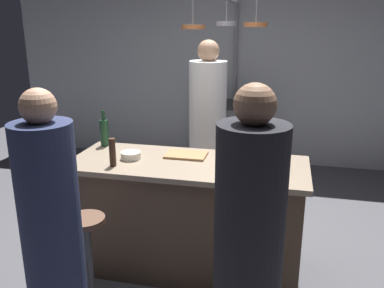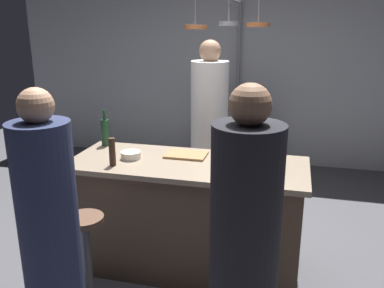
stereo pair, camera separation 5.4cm
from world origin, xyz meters
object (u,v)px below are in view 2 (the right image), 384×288
wine_bottle_amber (266,146)px  chef (209,135)px  guest_right (244,258)px  mixing_bowl_wooden (235,163)px  stove_range (234,136)px  wine_bottle_green (105,132)px  cutting_board (186,155)px  wine_glass_near_left_guest (263,164)px  bar_stool_right (245,281)px  wine_glass_by_chef (231,147)px  mixing_bowl_ceramic (131,155)px  pepper_mill (112,152)px  wine_bottle_white (240,160)px  bar_stool_left (87,257)px  wine_bottle_dark (271,152)px  guest_left (50,236)px

wine_bottle_amber → chef: bearing=123.2°
guest_right → mixing_bowl_wooden: bearing=101.2°
stove_range → wine_bottle_amber: 2.45m
guest_right → wine_bottle_green: bearing=137.0°
stove_range → cutting_board: (-0.05, -2.31, 0.46)m
chef → wine_glass_near_left_guest: 1.47m
stove_range → bar_stool_right: stove_range is taller
wine_glass_by_chef → wine_bottle_amber: bearing=1.0°
stove_range → guest_right: 3.51m
mixing_bowl_ceramic → mixing_bowl_wooden: bearing=-0.4°
pepper_mill → mixing_bowl_wooden: size_ratio=1.23×
wine_bottle_white → wine_glass_near_left_guest: 0.16m
bar_stool_right → mixing_bowl_ceramic: 1.27m
guest_right → wine_glass_near_left_guest: guest_right is taller
wine_bottle_white → bar_stool_right: bearing=-75.2°
stove_range → wine_glass_by_chef: 2.41m
bar_stool_right → cutting_board: cutting_board is taller
chef → wine_bottle_white: 1.42m
chef → wine_glass_near_left_guest: chef is taller
stove_range → wine_glass_near_left_guest: bearing=-77.6°
pepper_mill → wine_glass_by_chef: size_ratio=1.44×
wine_bottle_amber → wine_glass_by_chef: 0.26m
cutting_board → wine_bottle_white: size_ratio=0.98×
stove_range → cutting_board: size_ratio=2.78×
bar_stool_left → pepper_mill: pepper_mill is taller
cutting_board → wine_bottle_white: bearing=-37.7°
wine_bottle_white → pepper_mill: bearing=178.7°
guest_right → wine_glass_by_chef: guest_right is taller
wine_bottle_white → wine_glass_near_left_guest: bearing=6.1°
mixing_bowl_ceramic → wine_glass_near_left_guest: bearing=-10.1°
stove_range → wine_bottle_dark: wine_bottle_dark is taller
wine_glass_near_left_guest → bar_stool_right: bearing=-96.8°
wine_glass_near_left_guest → stove_range: bearing=102.4°
cutting_board → mixing_bowl_wooden: mixing_bowl_wooden is taller
guest_left → wine_glass_by_chef: 1.44m
bar_stool_left → bar_stool_right: 1.08m
bar_stool_right → wine_bottle_white: size_ratio=2.09×
wine_bottle_white → mixing_bowl_ceramic: 0.90m
chef → bar_stool_left: size_ratio=2.58×
chef → guest_right: size_ratio=1.06×
mixing_bowl_ceramic → wine_glass_by_chef: bearing=11.5°
guest_left → wine_bottle_amber: (1.12, 1.13, 0.29)m
cutting_board → mixing_bowl_ceramic: (-0.40, -0.17, 0.02)m
pepper_mill → wine_glass_by_chef: 0.89m
wine_glass_near_left_guest → wine_glass_by_chef: (-0.27, 0.34, 0.00)m
wine_bottle_white → mixing_bowl_wooden: bearing=107.3°
cutting_board → guest_right: bearing=-62.0°
chef → guest_right: (0.62, -2.10, -0.04)m
chef → mixing_bowl_wooden: 1.21m
bar_stool_right → wine_bottle_amber: bearing=87.1°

